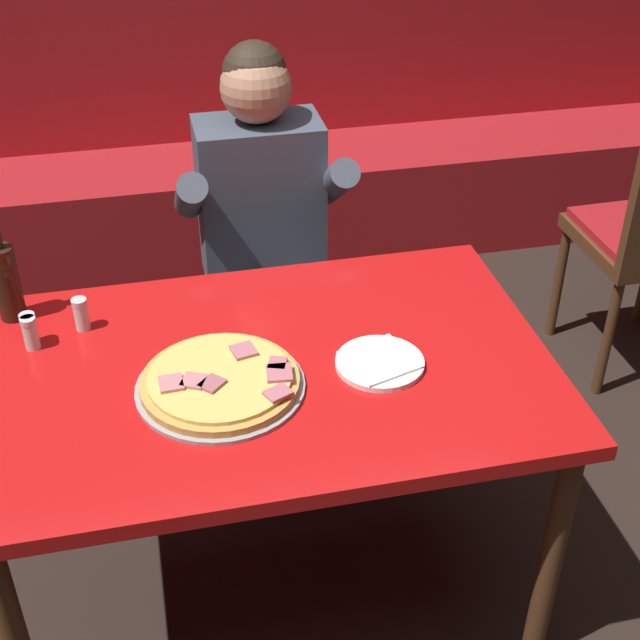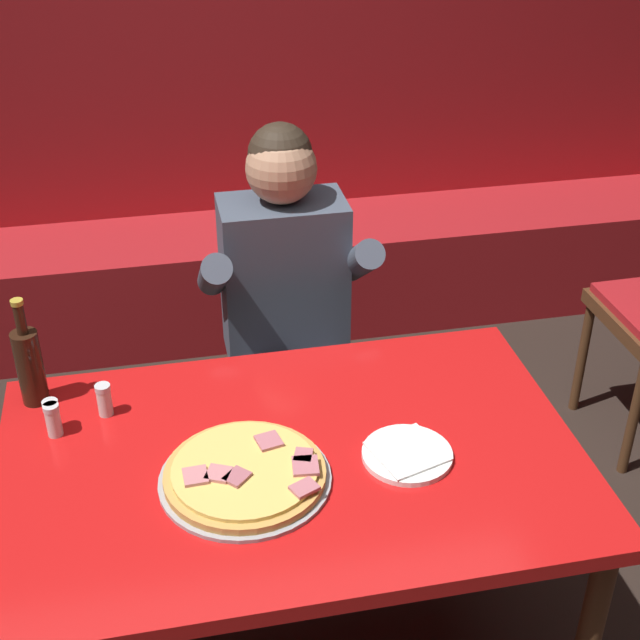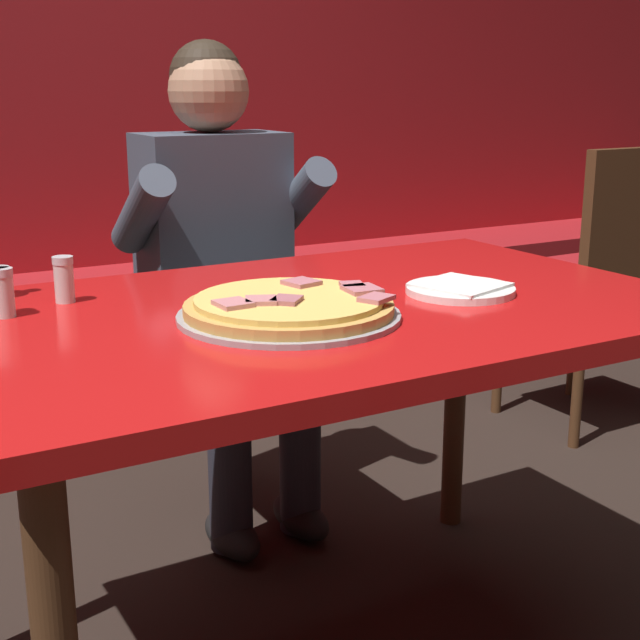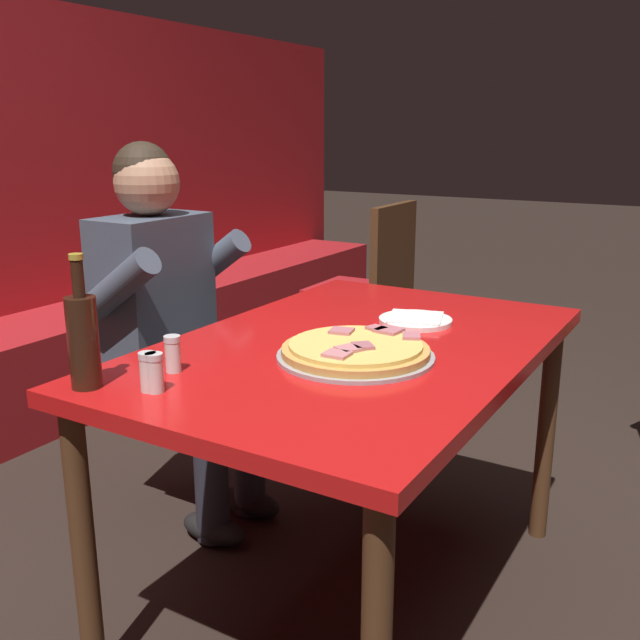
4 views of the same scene
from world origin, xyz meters
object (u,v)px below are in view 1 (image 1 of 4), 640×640
object	(u,v)px
diner_seated_blue_shirt	(266,235)
pizza	(221,382)
shaker_black_pepper	(31,334)
plate_white_paper	(380,362)
beer_bottle	(6,280)
shaker_oregano	(81,315)
main_dining_table	(268,392)
shaker_parmesan	(30,331)

from	to	relation	value
diner_seated_blue_shirt	pizza	bearing A→B (deg)	-106.47
shaker_black_pepper	diner_seated_blue_shirt	distance (m)	0.87
pizza	diner_seated_blue_shirt	xyz separation A→B (m)	(0.24, 0.81, -0.08)
plate_white_paper	beer_bottle	distance (m)	0.95
pizza	shaker_oregano	size ratio (longest dim) A/B	4.49
main_dining_table	shaker_parmesan	xyz separation A→B (m)	(-0.54, 0.21, 0.12)
plate_white_paper	pizza	bearing A→B (deg)	-179.13
shaker_parmesan	shaker_black_pepper	world-z (taller)	same
beer_bottle	shaker_parmesan	world-z (taller)	beer_bottle
shaker_oregano	diner_seated_blue_shirt	world-z (taller)	diner_seated_blue_shirt
plate_white_paper	shaker_parmesan	world-z (taller)	shaker_parmesan
main_dining_table	shaker_parmesan	world-z (taller)	shaker_parmesan
shaker_oregano	diner_seated_blue_shirt	size ratio (longest dim) A/B	0.07
main_dining_table	diner_seated_blue_shirt	xyz separation A→B (m)	(0.12, 0.74, 0.02)
plate_white_paper	shaker_black_pepper	xyz separation A→B (m)	(-0.80, 0.25, 0.03)
diner_seated_blue_shirt	shaker_oregano	bearing A→B (deg)	-137.70
shaker_oregano	main_dining_table	bearing A→B (deg)	-30.52
shaker_oregano	pizza	bearing A→B (deg)	-45.82
shaker_oregano	shaker_black_pepper	xyz separation A→B (m)	(-0.12, -0.06, 0.00)
beer_bottle	shaker_black_pepper	world-z (taller)	beer_bottle
main_dining_table	shaker_oregano	distance (m)	0.50
beer_bottle	shaker_parmesan	xyz separation A→B (m)	(0.05, -0.13, -0.07)
plate_white_paper	shaker_oregano	distance (m)	0.75
shaker_parmesan	diner_seated_blue_shirt	distance (m)	0.86
plate_white_paper	shaker_parmesan	size ratio (longest dim) A/B	2.44
pizza	shaker_oregano	distance (m)	0.44
shaker_parmesan	diner_seated_blue_shirt	xyz separation A→B (m)	(0.66, 0.53, -0.10)
plate_white_paper	shaker_parmesan	bearing A→B (deg)	161.58
plate_white_paper	beer_bottle	xyz separation A→B (m)	(-0.85, 0.40, 0.10)
plate_white_paper	shaker_oregano	bearing A→B (deg)	155.68
pizza	plate_white_paper	size ratio (longest dim) A/B	1.84
diner_seated_blue_shirt	main_dining_table	bearing A→B (deg)	-99.43
main_dining_table	shaker_parmesan	bearing A→B (deg)	159.07
beer_bottle	shaker_black_pepper	distance (m)	0.17
pizza	beer_bottle	bearing A→B (deg)	139.60
shaker_parmesan	shaker_oregano	distance (m)	0.13
beer_bottle	diner_seated_blue_shirt	world-z (taller)	diner_seated_blue_shirt
pizza	diner_seated_blue_shirt	size ratio (longest dim) A/B	0.30
beer_bottle	diner_seated_blue_shirt	size ratio (longest dim) A/B	0.23
pizza	shaker_black_pepper	size ratio (longest dim) A/B	4.49
plate_white_paper	beer_bottle	world-z (taller)	beer_bottle
plate_white_paper	shaker_oregano	world-z (taller)	shaker_oregano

